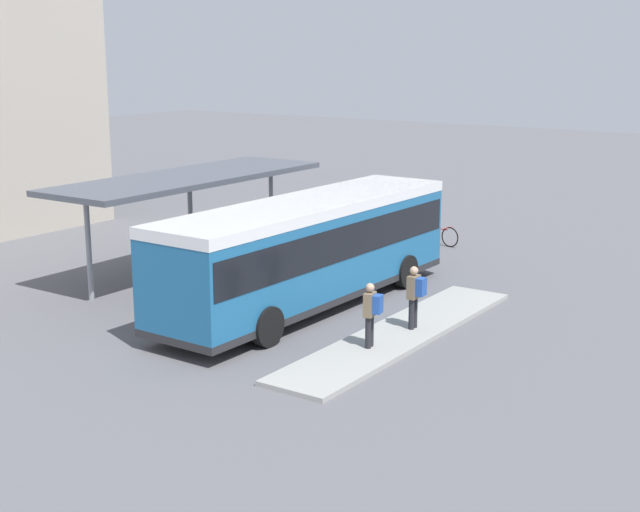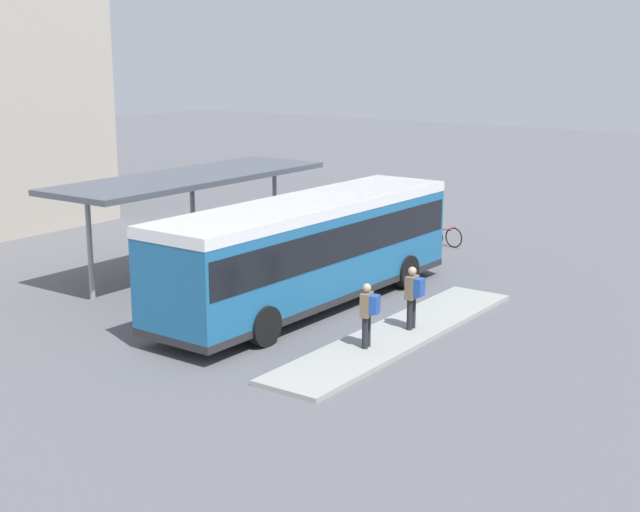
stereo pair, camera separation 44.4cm
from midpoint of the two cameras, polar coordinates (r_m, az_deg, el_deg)
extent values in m
plane|color=#5B5B60|center=(25.64, -0.22, -3.26)|extent=(120.00, 120.00, 0.00)
cube|color=#9E9E99|center=(23.15, 5.59, -5.00)|extent=(9.77, 1.80, 0.12)
cube|color=#1E6093|center=(25.21, -0.22, 0.50)|extent=(11.07, 2.71, 2.74)
cube|color=white|center=(24.97, -0.23, 3.23)|extent=(11.09, 2.73, 0.30)
cube|color=black|center=(25.14, -0.22, 1.23)|extent=(10.85, 2.74, 0.96)
cube|color=black|center=(29.65, 6.14, 2.99)|extent=(0.12, 2.33, 1.06)
cube|color=#28282B|center=(25.52, -0.22, -2.29)|extent=(11.08, 2.72, 0.20)
cylinder|color=black|center=(28.88, 1.90, -0.32)|extent=(1.04, 0.30, 1.04)
cylinder|color=black|center=(27.61, 6.05, -1.02)|extent=(1.04, 0.30, 1.04)
cylinder|color=black|center=(23.75, -7.53, -3.41)|extent=(1.04, 0.30, 1.04)
cylinder|color=black|center=(22.20, -2.99, -4.50)|extent=(1.04, 0.30, 1.04)
cylinder|color=#232328|center=(23.22, 6.30, -3.75)|extent=(0.15, 0.15, 0.81)
cylinder|color=#232328|center=(23.38, 6.50, -3.64)|extent=(0.15, 0.15, 0.81)
cube|color=#7A664C|center=(23.10, 6.45, -2.01)|extent=(0.42, 0.24, 0.61)
cube|color=#234CA3|center=(23.01, 6.92, -2.01)|extent=(0.31, 0.21, 0.46)
sphere|color=tan|center=(22.99, 6.48, -0.96)|extent=(0.22, 0.22, 0.22)
cylinder|color=#232328|center=(21.71, 3.49, -4.94)|extent=(0.15, 0.15, 0.79)
cylinder|color=#232328|center=(21.87, 3.66, -4.80)|extent=(0.15, 0.15, 0.79)
cube|color=#7A664C|center=(21.59, 3.60, -3.13)|extent=(0.43, 0.29, 0.59)
cube|color=#234CA3|center=(21.51, 4.10, -3.11)|extent=(0.33, 0.25, 0.45)
sphere|color=tan|center=(21.47, 3.61, -2.04)|extent=(0.21, 0.21, 0.21)
torus|color=black|center=(33.52, 8.93, 1.17)|extent=(0.17, 0.76, 0.76)
torus|color=black|center=(34.12, 7.53, 1.43)|extent=(0.17, 0.76, 0.76)
cylinder|color=red|center=(33.77, 8.24, 1.72)|extent=(0.17, 0.81, 0.04)
cylinder|color=red|center=(33.89, 7.98, 1.66)|extent=(0.04, 0.04, 0.38)
cube|color=black|center=(33.85, 7.99, 1.97)|extent=(0.10, 0.19, 0.04)
cylinder|color=red|center=(33.51, 8.81, 1.77)|extent=(0.48, 0.11, 0.03)
torus|color=black|center=(33.62, 7.70, 1.21)|extent=(0.09, 0.72, 0.72)
torus|color=black|center=(34.02, 6.21, 1.39)|extent=(0.09, 0.72, 0.72)
cylinder|color=gold|center=(33.77, 6.96, 1.69)|extent=(0.08, 0.76, 0.04)
cylinder|color=gold|center=(33.86, 6.69, 1.63)|extent=(0.04, 0.04, 0.35)
cube|color=black|center=(33.82, 6.70, 1.92)|extent=(0.08, 0.18, 0.04)
cylinder|color=gold|center=(33.59, 7.56, 1.76)|extent=(0.48, 0.06, 0.03)
cube|color=#4C515B|center=(29.49, -7.79, 5.01)|extent=(10.24, 3.29, 0.18)
cylinder|color=gray|center=(26.83, -14.05, 0.43)|extent=(0.16, 0.16, 3.04)
cylinder|color=gray|center=(33.01, -2.53, 3.15)|extent=(0.16, 0.16, 3.04)
cylinder|color=gray|center=(29.76, -7.70, 1.94)|extent=(0.16, 0.16, 3.04)
cylinder|color=slate|center=(28.56, -3.56, -0.93)|extent=(0.82, 0.82, 0.62)
sphere|color=#337F38|center=(28.41, -3.58, 0.37)|extent=(0.95, 0.95, 0.95)
cylinder|color=slate|center=(31.38, 0.31, 0.37)|extent=(0.63, 0.63, 0.60)
sphere|color=#286B2D|center=(31.26, 0.31, 1.38)|extent=(0.72, 0.72, 0.72)
camera|label=1|loc=(0.22, -89.51, 0.12)|focal=50.00mm
camera|label=2|loc=(0.22, 90.49, -0.12)|focal=50.00mm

